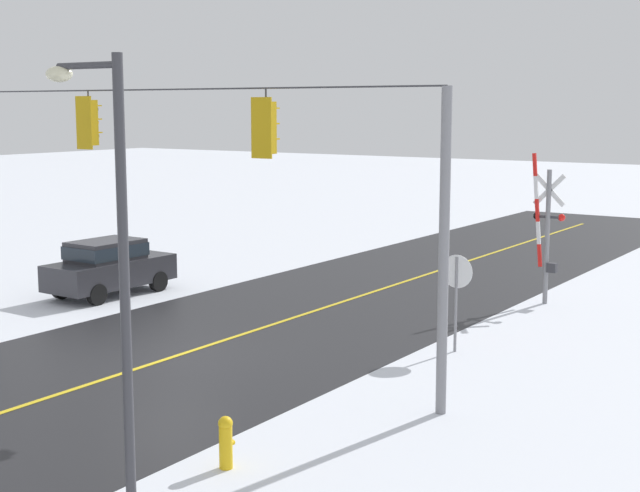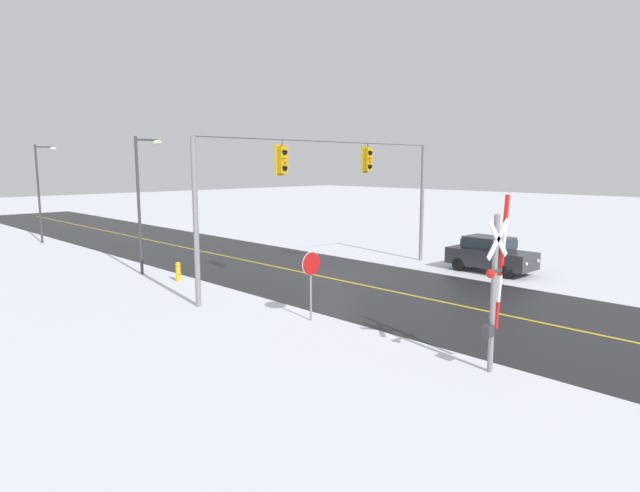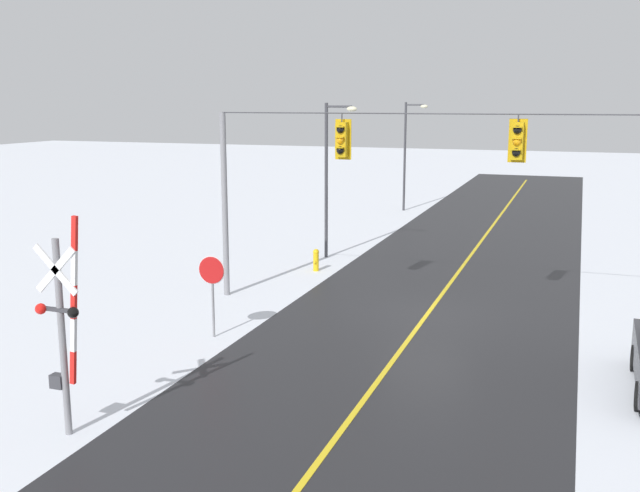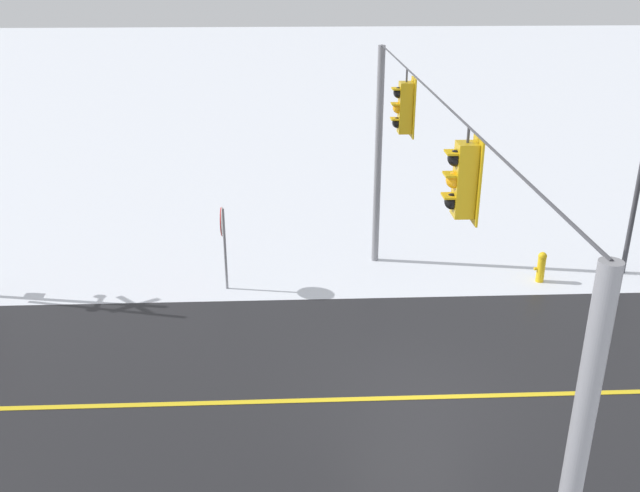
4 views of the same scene
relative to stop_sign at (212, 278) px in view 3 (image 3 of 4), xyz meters
The scene contains 9 objects.
ground_plane 6.99m from the stop_sign, 39.03° to the left, with size 160.00×160.00×0.00m, color silver.
road_asphalt 11.67m from the stop_sign, 62.85° to the left, with size 9.00×80.00×0.01m, color black.
lane_centre_line 11.67m from the stop_sign, 62.85° to the left, with size 0.14×72.00×0.01m, color gold.
signal_span 7.12m from the stop_sign, 39.40° to the left, with size 14.20×0.47×6.22m.
stop_sign is the anchor object (origin of this frame).
railroad_crossing 6.50m from the stop_sign, 88.35° to the right, with size 1.03×0.31×4.47m.
streetlamp_near 11.47m from the stop_sign, 91.63° to the left, with size 1.39×0.28×6.50m.
streetlamp_far 25.78m from the stop_sign, 90.71° to the left, with size 1.39×0.28×6.50m.
fire_hydrant 8.77m from the stop_sign, 90.40° to the left, with size 0.24×0.31×0.88m.
Camera 3 is at (4.22, -21.87, 6.57)m, focal length 40.94 mm.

